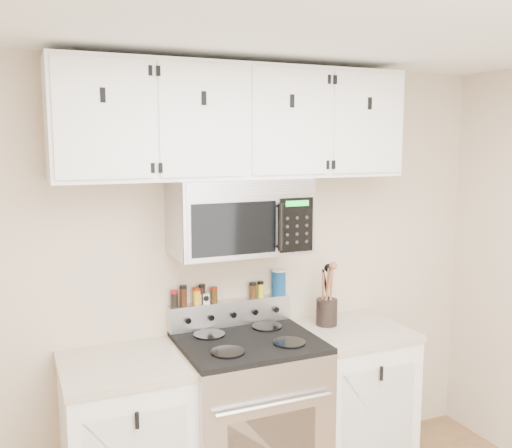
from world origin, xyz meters
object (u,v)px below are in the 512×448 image
(microwave, at_px, (240,216))
(salt_canister, at_px, (279,282))
(utensil_crock, at_px, (327,310))
(range, at_px, (249,417))

(microwave, xyz_separation_m, salt_canister, (0.32, 0.16, -0.45))
(salt_canister, bearing_deg, utensil_crock, -31.91)
(range, bearing_deg, salt_canister, 41.21)
(microwave, height_order, salt_canister, microwave)
(microwave, relative_size, utensil_crock, 2.00)
(range, xyz_separation_m, salt_canister, (0.32, 0.28, 0.69))
(microwave, distance_m, salt_canister, 0.57)
(range, height_order, salt_canister, salt_canister)
(range, distance_m, utensil_crock, 0.79)
(range, xyz_separation_m, utensil_crock, (0.58, 0.12, 0.53))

